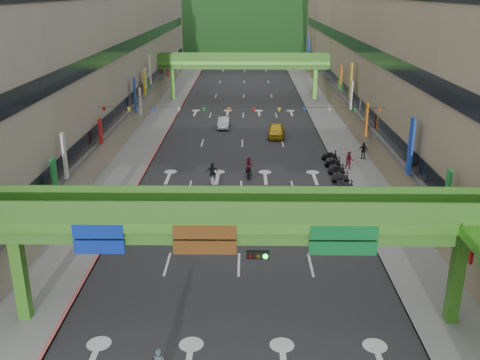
% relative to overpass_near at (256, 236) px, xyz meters
% --- Properties ---
extents(road_slab, '(18.00, 140.00, 0.02)m').
position_rel_overpass_near_xyz_m(road_slab, '(-0.93, 44.62, -5.20)').
color(road_slab, '#28282B').
rests_on(road_slab, ground).
extents(sidewalk_left, '(4.00, 140.00, 0.15)m').
position_rel_overpass_near_xyz_m(sidewalk_left, '(-11.93, 44.62, -5.13)').
color(sidewalk_left, gray).
rests_on(sidewalk_left, ground).
extents(sidewalk_right, '(4.00, 140.00, 0.15)m').
position_rel_overpass_near_xyz_m(sidewalk_right, '(10.07, 44.62, -5.13)').
color(sidewalk_right, gray).
rests_on(sidewalk_right, ground).
extents(curb_left, '(0.20, 140.00, 0.18)m').
position_rel_overpass_near_xyz_m(curb_left, '(-10.03, 44.62, -5.12)').
color(curb_left, '#CC5959').
rests_on(curb_left, ground).
extents(curb_right, '(0.20, 140.00, 0.18)m').
position_rel_overpass_near_xyz_m(curb_right, '(8.17, 44.62, -5.12)').
color(curb_right, gray).
rests_on(curb_right, ground).
extents(building_row_left, '(12.80, 95.00, 19.00)m').
position_rel_overpass_near_xyz_m(building_row_left, '(-19.86, 44.62, 4.25)').
color(building_row_left, '#9E937F').
rests_on(building_row_left, ground).
extents(building_row_right, '(12.80, 95.00, 19.00)m').
position_rel_overpass_near_xyz_m(building_row_right, '(18.00, 44.62, 4.25)').
color(building_row_right, gray).
rests_on(building_row_right, ground).
extents(overpass_near, '(28.00, 12.27, 7.10)m').
position_rel_overpass_near_xyz_m(overpass_near, '(0.00, 0.00, 0.00)').
color(overpass_near, '#4C9E2D').
rests_on(overpass_near, ground).
extents(overpass_far, '(28.00, 2.20, 7.10)m').
position_rel_overpass_near_xyz_m(overpass_far, '(-0.93, 59.62, 0.20)').
color(overpass_far, '#4C9E2D').
rests_on(overpass_far, ground).
extents(hill_left, '(168.00, 140.00, 112.00)m').
position_rel_overpass_near_xyz_m(hill_left, '(-15.93, 154.62, -5.21)').
color(hill_left, '#1C4419').
rests_on(hill_left, ground).
extents(hill_right, '(208.00, 176.00, 128.00)m').
position_rel_overpass_near_xyz_m(hill_right, '(24.07, 174.62, -5.21)').
color(hill_right, '#1C4419').
rests_on(hill_right, ground).
extents(bunting_string, '(26.00, 0.36, 0.47)m').
position_rel_overpass_near_xyz_m(bunting_string, '(-0.93, 24.62, 0.75)').
color(bunting_string, black).
rests_on(bunting_string, ground).
extents(scooter_rider_mid, '(0.89, 1.60, 2.00)m').
position_rel_overpass_near_xyz_m(scooter_rider_mid, '(-0.24, 23.02, -4.18)').
color(scooter_rider_mid, black).
rests_on(scooter_rider_mid, ground).
extents(scooter_rider_left, '(1.15, 1.60, 2.21)m').
position_rel_overpass_near_xyz_m(scooter_rider_left, '(-3.45, 20.64, -4.08)').
color(scooter_rider_left, gray).
rests_on(scooter_rider_left, ground).
extents(scooter_rider_far, '(0.77, 1.60, 1.83)m').
position_rel_overpass_near_xyz_m(scooter_rider_far, '(-3.02, 14.39, -4.30)').
color(scooter_rider_far, maroon).
rests_on(scooter_rider_far, ground).
extents(parked_scooter_row, '(1.60, 9.38, 1.08)m').
position_rel_overpass_near_xyz_m(parked_scooter_row, '(7.87, 23.80, -4.68)').
color(parked_scooter_row, black).
rests_on(parked_scooter_row, ground).
extents(car_silver, '(1.46, 4.00, 1.31)m').
position_rel_overpass_near_xyz_m(car_silver, '(-3.30, 41.74, -4.55)').
color(car_silver, '#9C9DA3').
rests_on(car_silver, ground).
extents(car_yellow, '(2.10, 4.61, 1.53)m').
position_rel_overpass_near_xyz_m(car_yellow, '(2.98, 37.40, -4.44)').
color(car_yellow, gold).
rests_on(car_yellow, ground).
extents(pedestrian_red, '(0.92, 0.75, 1.76)m').
position_rel_overpass_near_xyz_m(pedestrian_red, '(9.22, 25.05, -4.33)').
color(pedestrian_red, '#AE294B').
rests_on(pedestrian_red, ground).
extents(pedestrian_dark, '(1.06, 0.85, 1.68)m').
position_rel_overpass_near_xyz_m(pedestrian_dark, '(11.27, 28.56, -4.36)').
color(pedestrian_dark, black).
rests_on(pedestrian_dark, ground).
extents(pedestrian_blue, '(0.89, 0.64, 1.74)m').
position_rel_overpass_near_xyz_m(pedestrian_blue, '(11.27, 12.13, -4.33)').
color(pedestrian_blue, '#2A3A4C').
rests_on(pedestrian_blue, ground).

